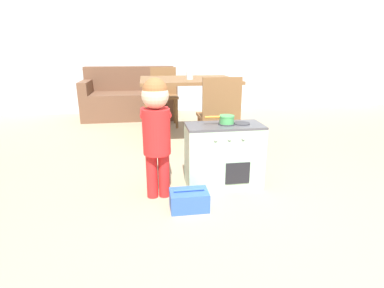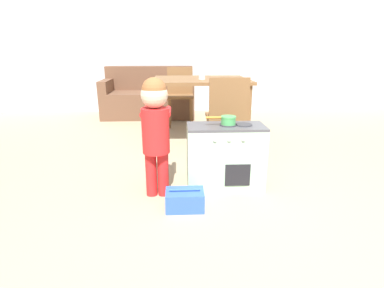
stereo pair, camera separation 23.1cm
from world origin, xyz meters
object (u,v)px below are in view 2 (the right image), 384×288
(child_figure, at_px, (155,123))
(cup_on_table, at_px, (202,75))
(toy_basket, at_px, (185,200))
(dining_chair_near, at_px, (227,116))
(dining_chair_far, at_px, (180,94))
(couch, at_px, (149,98))
(dining_table, at_px, (201,86))
(play_kitchen, at_px, (225,157))
(toy_pot, at_px, (228,120))

(child_figure, bearing_deg, cup_on_table, 72.15)
(toy_basket, relative_size, dining_chair_near, 0.32)
(dining_chair_far, bearing_deg, couch, -52.99)
(dining_table, bearing_deg, play_kitchen, -86.14)
(toy_basket, bearing_deg, cup_on_table, 81.40)
(toy_pot, distance_m, dining_table, 1.42)
(play_kitchen, distance_m, dining_table, 1.47)
(toy_basket, bearing_deg, play_kitchen, 46.28)
(cup_on_table, bearing_deg, dining_chair_far, 105.27)
(child_figure, height_order, cup_on_table, child_figure)
(toy_pot, bearing_deg, dining_chair_near, 81.40)
(child_figure, height_order, toy_basket, child_figure)
(dining_chair_far, bearing_deg, toy_basket, 89.97)
(dining_table, bearing_deg, cup_on_table, -87.12)
(couch, bearing_deg, dining_table, -62.68)
(child_figure, distance_m, dining_chair_near, 0.99)
(dining_table, height_order, dining_chair_near, dining_chair_near)
(play_kitchen, relative_size, dining_chair_far, 0.72)
(toy_basket, xyz_separation_m, dining_chair_near, (0.44, 0.98, 0.39))
(toy_basket, xyz_separation_m, dining_table, (0.24, 1.76, 0.60))
(play_kitchen, bearing_deg, dining_chair_far, 98.70)
(couch, bearing_deg, play_kitchen, -73.39)
(dining_chair_far, bearing_deg, dining_table, 107.01)
(play_kitchen, bearing_deg, dining_table, 93.86)
(play_kitchen, xyz_separation_m, toy_pot, (0.01, 0.00, 0.31))
(dining_chair_far, bearing_deg, cup_on_table, 105.27)
(play_kitchen, height_order, couch, couch)
(dining_table, bearing_deg, child_figure, -106.36)
(toy_basket, height_order, cup_on_table, cup_on_table)
(play_kitchen, relative_size, couch, 0.41)
(toy_pot, distance_m, cup_on_table, 1.32)
(toy_basket, bearing_deg, dining_chair_far, 89.97)
(child_figure, relative_size, dining_chair_far, 1.07)
(toy_pot, relative_size, dining_chair_far, 0.28)
(couch, bearing_deg, child_figure, -83.93)
(play_kitchen, xyz_separation_m, dining_chair_near, (0.11, 0.63, 0.20))
(play_kitchen, bearing_deg, toy_basket, -133.72)
(child_figure, bearing_deg, toy_pot, 12.25)
(toy_pot, xyz_separation_m, dining_chair_near, (0.09, 0.62, -0.10))
(play_kitchen, xyz_separation_m, dining_table, (-0.09, 1.41, 0.40))
(toy_pot, xyz_separation_m, child_figure, (-0.55, -0.12, 0.01))
(child_figure, xyz_separation_m, dining_chair_near, (0.65, 0.75, -0.11))
(play_kitchen, xyz_separation_m, cup_on_table, (-0.09, 1.29, 0.54))
(toy_basket, distance_m, cup_on_table, 1.82)
(dining_chair_far, xyz_separation_m, cup_on_table, (0.25, -0.91, 0.34))
(child_figure, bearing_deg, couch, 96.07)
(couch, distance_m, cup_on_table, 1.85)
(toy_pot, xyz_separation_m, cup_on_table, (-0.10, 1.29, 0.24))
(toy_pot, height_order, couch, couch)
(couch, bearing_deg, toy_basket, -80.81)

